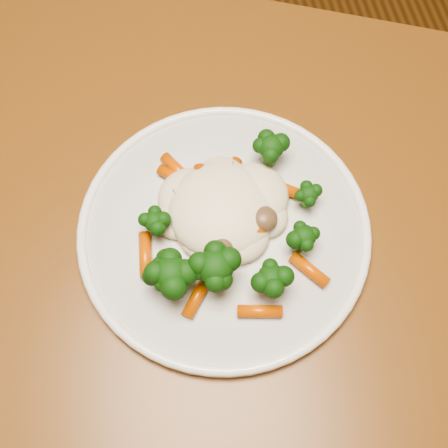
{
  "coord_description": "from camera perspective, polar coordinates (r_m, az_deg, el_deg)",
  "views": [
    {
      "loc": [
        0.33,
        -0.25,
        1.27
      ],
      "look_at": [
        0.37,
        -0.02,
        0.77
      ],
      "focal_mm": 45.0,
      "sensor_mm": 36.0,
      "label": 1
    }
  ],
  "objects": [
    {
      "name": "dining_table",
      "position": [
        0.65,
        -4.56,
        -9.18
      ],
      "size": [
        1.4,
        1.19,
        0.75
      ],
      "rotation": [
        0.0,
        0.0,
        -0.41
      ],
      "color": "brown",
      "rests_on": "ground"
    },
    {
      "name": "plate",
      "position": [
        0.56,
        0.0,
        -0.61
      ],
      "size": [
        0.29,
        0.29,
        0.01
      ],
      "primitive_type": "cylinder",
      "color": "white",
      "rests_on": "dining_table"
    },
    {
      "name": "meal",
      "position": [
        0.53,
        -0.36,
        -0.52
      ],
      "size": [
        0.19,
        0.19,
        0.05
      ],
      "color": "#F1E1C1",
      "rests_on": "plate"
    }
  ]
}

